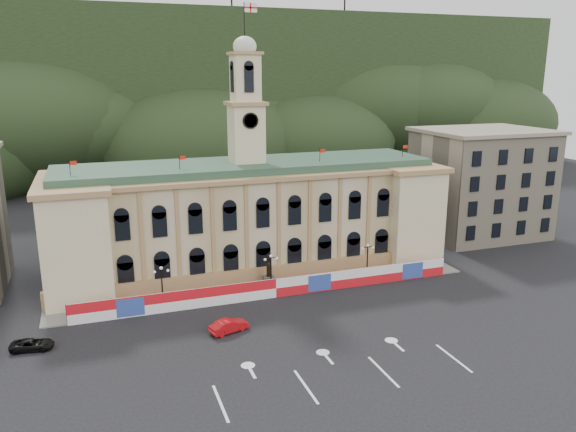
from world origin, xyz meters
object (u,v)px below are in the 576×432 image
object	(u,v)px
red_sedan	(229,326)
black_suv	(32,345)
lamp_center	(271,270)
statue	(269,281)

from	to	relation	value
red_sedan	black_suv	xyz separation A→B (m)	(-20.31, 2.73, -0.14)
black_suv	lamp_center	bearing A→B (deg)	-67.21
lamp_center	black_suv	bearing A→B (deg)	-166.17
statue	lamp_center	distance (m)	2.14
lamp_center	black_suv	size ratio (longest dim) A/B	1.13
red_sedan	black_suv	size ratio (longest dim) A/B	1.04
lamp_center	black_suv	xyz separation A→B (m)	(-28.29, -6.97, -2.48)
lamp_center	red_sedan	distance (m)	12.78
statue	black_suv	distance (m)	29.39
statue	lamp_center	size ratio (longest dim) A/B	0.72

